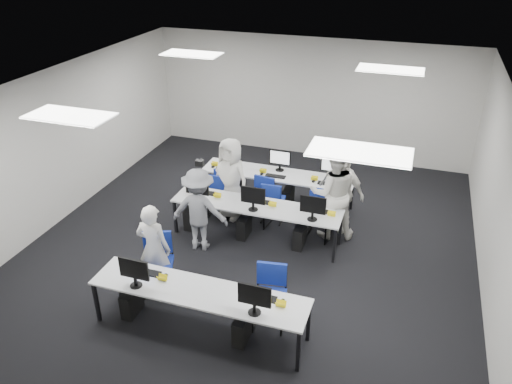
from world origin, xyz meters
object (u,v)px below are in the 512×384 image
(desk_front, at_px, (199,293))
(desk_mid, at_px, (256,207))
(chair_4, at_px, (319,223))
(student_3, at_px, (341,191))
(student_1, at_px, (333,193))
(chair_6, at_px, (273,207))
(chair_2, at_px, (221,201))
(chair_1, at_px, (269,307))
(student_0, at_px, (154,248))
(chair_0, at_px, (159,273))
(student_2, at_px, (231,179))
(chair_3, at_px, (260,209))
(chair_7, at_px, (321,215))
(photographer, at_px, (199,210))
(chair_5, at_px, (222,199))

(desk_front, bearing_deg, desk_mid, 90.00)
(chair_4, xyz_separation_m, student_3, (0.31, 0.42, 0.53))
(student_1, bearing_deg, chair_4, 13.79)
(chair_4, distance_m, student_1, 0.68)
(chair_4, xyz_separation_m, student_1, (0.21, 0.13, 0.63))
(chair_6, bearing_deg, chair_2, -177.28)
(desk_mid, bearing_deg, chair_1, -66.75)
(desk_mid, height_order, student_0, student_0)
(chair_6, bearing_deg, chair_0, -114.99)
(chair_1, height_order, chair_2, chair_1)
(student_2, bearing_deg, chair_6, 25.78)
(chair_1, distance_m, student_3, 3.09)
(chair_3, xyz_separation_m, chair_7, (1.21, 0.19, -0.02))
(chair_0, xyz_separation_m, photographer, (0.14, 1.34, 0.48))
(chair_6, distance_m, student_3, 1.44)
(desk_mid, xyz_separation_m, chair_1, (0.92, -2.13, -0.38))
(chair_3, relative_size, chair_5, 1.04)
(desk_mid, relative_size, student_0, 2.05)
(chair_2, bearing_deg, chair_4, -8.61)
(chair_1, xyz_separation_m, student_3, (0.51, 3.00, 0.52))
(chair_4, bearing_deg, student_0, -128.00)
(student_0, bearing_deg, chair_1, 174.50)
(chair_1, bearing_deg, desk_mid, 104.78)
(chair_1, height_order, student_2, student_2)
(chair_6, bearing_deg, chair_5, 177.01)
(chair_0, height_order, student_3, student_3)
(chair_5, height_order, chair_7, chair_5)
(chair_4, relative_size, student_2, 0.55)
(chair_3, relative_size, photographer, 0.58)
(desk_mid, distance_m, chair_7, 1.41)
(desk_front, distance_m, student_2, 3.35)
(chair_0, distance_m, chair_1, 1.95)
(photographer, bearing_deg, chair_2, -91.69)
(chair_4, bearing_deg, chair_2, 178.56)
(chair_7, bearing_deg, chair_1, -87.67)
(chair_0, bearing_deg, chair_5, 68.26)
(chair_2, bearing_deg, student_3, 2.18)
(desk_front, bearing_deg, chair_3, 92.19)
(photographer, bearing_deg, chair_1, 133.63)
(chair_2, relative_size, student_3, 0.55)
(desk_mid, relative_size, chair_6, 3.65)
(chair_3, relative_size, chair_4, 1.00)
(desk_mid, distance_m, chair_4, 1.26)
(chair_5, xyz_separation_m, chair_6, (1.11, -0.01, -0.01))
(chair_5, bearing_deg, chair_6, -3.09)
(chair_1, height_order, chair_4, chair_1)
(chair_3, distance_m, chair_4, 1.24)
(student_3, bearing_deg, chair_3, -148.53)
(desk_front, height_order, chair_1, chair_1)
(chair_5, relative_size, chair_6, 1.02)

